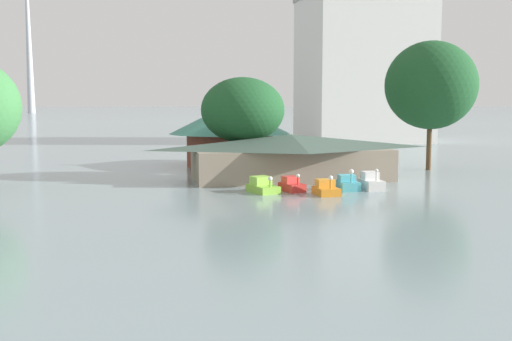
{
  "coord_description": "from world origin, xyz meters",
  "views": [
    {
      "loc": [
        -6.6,
        -7.35,
        7.06
      ],
      "look_at": [
        -0.16,
        24.65,
        3.36
      ],
      "focal_mm": 42.3,
      "sensor_mm": 36.0,
      "label": 1
    }
  ],
  "objects": [
    {
      "name": "pedal_boat_cyan",
      "position": [
        10.15,
        38.45,
        0.51
      ],
      "size": [
        1.62,
        2.37,
        1.81
      ],
      "rotation": [
        0.0,
        0.0,
        -1.61
      ],
      "color": "#4CB7CC",
      "rests_on": "ground"
    },
    {
      "name": "pedal_boat_white",
      "position": [
        12.18,
        38.48,
        0.57
      ],
      "size": [
        1.5,
        2.83,
        1.82
      ],
      "rotation": [
        0.0,
        0.0,
        -1.6
      ],
      "color": "white",
      "rests_on": "ground"
    },
    {
      "name": "pedal_boat_lime",
      "position": [
        3.16,
        38.64,
        0.48
      ],
      "size": [
        2.38,
        3.24,
        1.4
      ],
      "rotation": [
        0.0,
        0.0,
        -1.28
      ],
      "color": "#8CCC3F",
      "rests_on": "ground"
    },
    {
      "name": "pedal_boat_orange",
      "position": [
        7.67,
        36.38,
        0.47
      ],
      "size": [
        1.63,
        2.4,
        1.61
      ],
      "rotation": [
        0.0,
        0.0,
        -1.55
      ],
      "color": "orange",
      "rests_on": "ground"
    },
    {
      "name": "background_building_block",
      "position": [
        33.71,
        96.22,
        13.3
      ],
      "size": [
        21.11,
        18.4,
        26.56
      ],
      "color": "silver",
      "rests_on": "ground"
    },
    {
      "name": "boathouse",
      "position": [
        7.34,
        45.72,
        2.18
      ],
      "size": [
        19.04,
        8.51,
        4.15
      ],
      "color": "gray",
      "rests_on": "ground"
    },
    {
      "name": "shoreline_tree_right",
      "position": [
        23.51,
        50.65,
        8.8
      ],
      "size": [
        9.43,
        9.43,
        13.35
      ],
      "color": "brown",
      "rests_on": "ground"
    },
    {
      "name": "distant_broadcast_tower",
      "position": [
        -73.79,
        416.84,
        69.5
      ],
      "size": [
        6.78,
        6.78,
        157.57
      ],
      "color": "#B7BCC6",
      "rests_on": "ground"
    },
    {
      "name": "shoreline_tree_mid",
      "position": [
        3.38,
        48.58,
        6.31
      ],
      "size": [
        7.86,
        7.86,
        9.4
      ],
      "color": "brown",
      "rests_on": "ground"
    },
    {
      "name": "pedal_boat_red",
      "position": [
        5.56,
        38.71,
        0.48
      ],
      "size": [
        1.89,
        2.52,
        1.5
      ],
      "rotation": [
        0.0,
        0.0,
        -1.3
      ],
      "color": "red",
      "rests_on": "ground"
    },
    {
      "name": "green_roof_pavilion",
      "position": [
        3.77,
        59.11,
        4.0
      ],
      "size": [
        13.45,
        13.45,
        7.58
      ],
      "color": "brown",
      "rests_on": "ground"
    }
  ]
}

